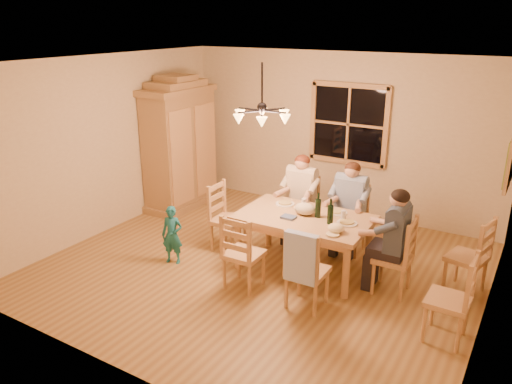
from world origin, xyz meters
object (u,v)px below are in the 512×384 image
Objects in this scene: child at (172,235)px; chair_spare_back at (465,269)px; chandelier at (262,115)px; chair_far_left at (300,221)px; dining_table at (304,223)px; chair_far_right at (348,232)px; adult_slate_man at (396,229)px; chair_end_left at (228,230)px; wine_bottle_b at (330,211)px; chair_near_right at (307,282)px; chair_spare_front at (446,313)px; adult_woman at (301,188)px; wine_bottle_a at (318,205)px; adult_plaid_man at (351,196)px; armoire at (180,148)px; chair_end_right at (392,269)px; chair_near_left at (244,265)px.

chair_spare_back is (3.56, 1.24, -0.10)m from child.
chandelier reaches higher than chair_far_left.
dining_table is 2.12× the size of child.
adult_slate_man reaches higher than chair_far_right.
chair_end_left is 3.00× the size of wine_bottle_b.
chair_spare_front is at bearing 5.39° from chair_near_right.
chair_spare_back is (1.51, 1.29, 0.00)m from chair_near_right.
chair_far_left is 1.00× the size of chair_near_right.
chair_near_right reaches higher than dining_table.
chair_far_right is at bearing 68.51° from dining_table.
adult_woman is at bearing 95.75° from chair_spare_back.
wine_bottle_a is (0.60, -0.74, 0.08)m from adult_woman.
adult_plaid_man is at bearing 49.35° from chair_spare_front.
chair_far_right is (0.32, 0.81, -0.35)m from dining_table.
adult_slate_man is 0.88× the size of chair_spare_back.
armoire is 6.97× the size of wine_bottle_b.
wine_bottle_a is at bearing 86.68° from chair_end_right.
chair_spare_back is at bearing 0.90° from chair_spare_front.
adult_woman reaches higher than wine_bottle_a.
wine_bottle_b reaches higher than chair_far_left.
adult_plaid_man reaches higher than chair_end_right.
wine_bottle_b is at bearing 93.29° from chair_near_right.
chair_end_right is at bearing 90.00° from chair_end_left.
armoire is 2.32× the size of chair_near_right.
chair_near_right is 1.99m from chair_spare_back.
chair_near_left is 1.86m from adult_plaid_man.
chair_spare_back is at bearing 171.69° from adult_woman.
armoire is 3.26m from adult_plaid_man.
armoire is 2.32× the size of chair_far_left.
dining_table is at bearing 67.62° from chair_far_right.
chair_spare_back is at bearing 39.57° from chair_near_right.
chair_spare_back is (2.39, -0.31, -0.54)m from adult_woman.
chair_far_left is 0.76m from chair_far_right.
chair_end_left is 1.22× the size of child.
chair_near_left is at bearing -180.00° from chair_near_right.
wine_bottle_b is (-0.80, -0.08, 0.08)m from adult_slate_man.
chair_near_left is (0.03, -1.62, 0.00)m from chair_far_left.
adult_slate_man is (1.60, 0.83, 0.54)m from chair_near_left.
chair_far_right is 1.13× the size of adult_slate_man.
adult_woman is 2.65× the size of wine_bottle_b.
wine_bottle_a is (3.08, -1.01, -0.13)m from armoire.
wine_bottle_b is (1.57, -0.04, 0.62)m from chair_end_left.
child is (-1.19, 0.06, 0.10)m from chair_near_left.
armoire is 2.32× the size of chair_far_right.
chair_far_right is 1.22× the size of child.
child is at bearing 104.48° from chair_end_right.
chair_near_right is 1.81m from chair_end_left.
wine_bottle_a reaches higher than chair_near_left.
chair_end_left is (-0.75, -0.82, 0.00)m from chair_far_left.
chair_end_left is at bearing 27.98° from chair_far_right.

